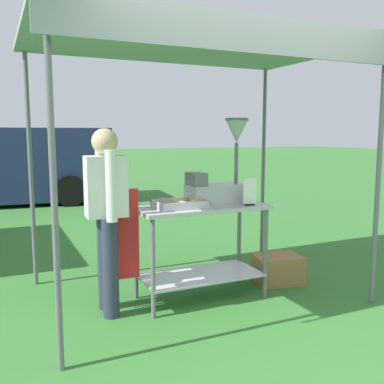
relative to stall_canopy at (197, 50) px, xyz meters
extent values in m
plane|color=#33702D|center=(0.04, 4.86, -2.32)|extent=(70.00, 70.00, 0.00)
cylinder|color=slate|center=(-1.40, -0.86, -1.14)|extent=(0.04, 0.04, 2.37)
cylinder|color=slate|center=(1.40, -0.86, -1.14)|extent=(0.04, 0.04, 2.37)
cylinder|color=slate|center=(-1.40, 0.97, -1.14)|extent=(0.04, 0.04, 2.37)
cylinder|color=slate|center=(1.40, 0.97, -1.14)|extent=(0.04, 0.04, 2.37)
cube|color=#939399|center=(0.00, 0.05, 0.07)|extent=(3.01, 2.03, 0.05)
cube|color=#939399|center=(0.00, -0.95, -0.06)|extent=(3.01, 0.02, 0.24)
cube|color=#B7B7BC|center=(0.00, -0.10, -1.43)|extent=(1.23, 0.59, 0.04)
cube|color=#B7B7BC|center=(0.00, -0.10, -2.09)|extent=(1.13, 0.54, 0.02)
cylinder|color=slate|center=(-0.57, -0.34, -1.89)|extent=(0.04, 0.04, 0.87)
cylinder|color=slate|center=(0.57, -0.34, -1.89)|extent=(0.04, 0.04, 0.87)
cylinder|color=slate|center=(-0.57, 0.15, -1.89)|extent=(0.04, 0.04, 0.87)
cylinder|color=slate|center=(0.57, 0.15, -1.89)|extent=(0.04, 0.04, 0.87)
cube|color=#B7B7BC|center=(-0.23, -0.15, -1.41)|extent=(0.46, 0.30, 0.01)
cube|color=#B7B7BC|center=(-0.23, -0.30, -1.37)|extent=(0.46, 0.01, 0.06)
cube|color=#B7B7BC|center=(-0.23, -0.01, -1.37)|extent=(0.46, 0.01, 0.06)
cube|color=#B7B7BC|center=(-0.46, -0.15, -1.37)|extent=(0.01, 0.30, 0.06)
cube|color=#B7B7BC|center=(-0.01, -0.15, -1.37)|extent=(0.01, 0.30, 0.06)
torus|color=#EAB251|center=(-0.07, -0.20, -1.39)|extent=(0.09, 0.09, 0.03)
torus|color=#EAB251|center=(-0.35, -0.20, -1.39)|extent=(0.11, 0.11, 0.03)
torus|color=#EAB251|center=(-0.16, -0.24, -1.39)|extent=(0.12, 0.12, 0.03)
torus|color=#EAB251|center=(-0.07, -0.10, -1.39)|extent=(0.13, 0.13, 0.03)
torus|color=#EAB251|center=(-0.25, -0.14, -1.39)|extent=(0.12, 0.12, 0.03)
torus|color=#EAB251|center=(-0.41, -0.08, -1.39)|extent=(0.13, 0.13, 0.03)
torus|color=#EAB251|center=(-0.26, -0.23, -1.39)|extent=(0.10, 0.10, 0.03)
torus|color=#EAB251|center=(-0.16, -0.07, -1.39)|extent=(0.11, 0.11, 0.03)
torus|color=#EAB251|center=(-0.10, -0.18, -1.36)|extent=(0.12, 0.12, 0.03)
torus|color=#EAB251|center=(-0.31, -0.08, -1.39)|extent=(0.12, 0.12, 0.03)
cube|color=#B7B7BC|center=(0.19, -0.04, -1.33)|extent=(0.56, 0.28, 0.18)
cube|color=slate|center=(-0.02, -0.04, -1.18)|extent=(0.14, 0.22, 0.12)
cylinder|color=slate|center=(0.41, -0.04, -1.04)|extent=(0.04, 0.04, 0.39)
cone|color=#B7B7BC|center=(0.41, -0.04, -0.74)|extent=(0.21, 0.21, 0.21)
cylinder|color=slate|center=(0.41, -0.04, -0.62)|extent=(0.22, 0.22, 0.02)
cube|color=black|center=(0.40, -0.31, -1.41)|extent=(0.08, 0.05, 0.02)
cube|color=white|center=(0.40, -0.31, -1.28)|extent=(0.13, 0.03, 0.24)
cylinder|color=#2D3347|center=(-0.88, 0.03, -1.89)|extent=(0.14, 0.14, 0.86)
cylinder|color=#2D3347|center=(-0.89, -0.17, -1.89)|extent=(0.14, 0.14, 0.86)
cube|color=silver|center=(-0.88, -0.07, -1.20)|extent=(0.35, 0.23, 0.52)
cube|color=red|center=(-0.76, -0.07, -1.63)|extent=(0.32, 0.03, 0.80)
cylinder|color=silver|center=(-0.88, 0.15, -1.17)|extent=(0.09, 0.09, 0.58)
cylinder|color=silver|center=(-0.89, -0.29, -1.17)|extent=(0.09, 0.09, 0.58)
sphere|color=#DBB28E|center=(-0.88, -0.07, -0.82)|extent=(0.22, 0.22, 0.22)
cube|color=olive|center=(0.93, -0.04, -2.17)|extent=(0.55, 0.45, 0.29)
cube|color=#1E2833|center=(0.22, 6.78, -1.03)|extent=(0.25, 1.62, 0.70)
cylinder|color=black|center=(-0.09, 7.74, -1.98)|extent=(0.70, 0.30, 0.68)
cylinder|color=black|center=(-0.26, 5.89, -1.98)|extent=(0.70, 0.30, 0.68)
camera|label=1|loc=(-1.73, -3.69, -0.76)|focal=40.50mm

